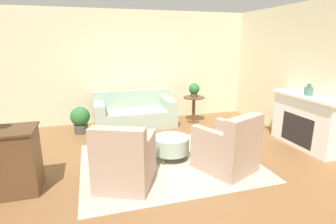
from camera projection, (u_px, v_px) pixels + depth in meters
name	position (u px, v px, depth m)	size (l,w,h in m)	color
ground_plane	(169.00, 162.00, 4.57)	(16.00, 16.00, 0.00)	brown
wall_back	(138.00, 67.00, 6.81)	(9.51, 0.12, 2.80)	beige
wall_right	(318.00, 76.00, 5.04)	(0.12, 9.89, 2.80)	beige
rug	(169.00, 162.00, 4.57)	(2.95, 2.38, 0.01)	#B2A893
couch	(135.00, 114.00, 6.50)	(1.93, 0.94, 0.85)	#9EB29E
armchair_left	(125.00, 162.00, 3.74)	(1.02, 1.07, 0.95)	tan
armchair_right	(228.00, 149.00, 4.19)	(1.02, 1.07, 0.95)	tan
ottoman_table	(171.00, 145.00, 4.63)	(0.64, 0.64, 0.40)	#9EB29E
side_table	(194.00, 105.00, 6.78)	(0.54, 0.54, 0.66)	brown
fireplace	(305.00, 120.00, 5.11)	(0.44, 1.53, 1.05)	white
vase_mantel_near	(309.00, 91.00, 4.96)	(0.16, 0.16, 0.22)	#477066
potted_plant_on_side_table	(194.00, 89.00, 6.68)	(0.27, 0.27, 0.35)	#4C4742
potted_plant_floor	(80.00, 119.00, 5.96)	(0.43, 0.43, 0.61)	#4C4742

